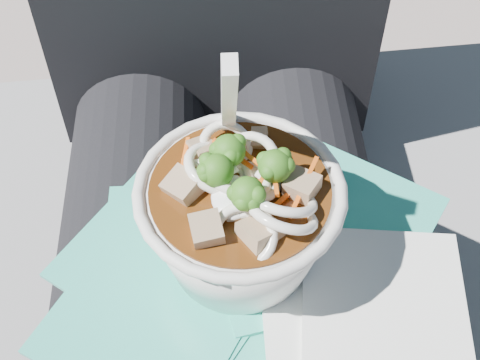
{
  "coord_description": "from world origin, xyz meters",
  "views": [
    {
      "loc": [
        -0.0,
        -0.29,
        1.09
      ],
      "look_at": [
        0.01,
        -0.0,
        0.72
      ],
      "focal_mm": 50.0,
      "sensor_mm": 36.0,
      "label": 1
    }
  ],
  "objects_px": {
    "plastic_bag": "(229,270)",
    "udon_bowl": "(240,213)",
    "stone_ledge": "(225,312)",
    "lap": "(225,302)",
    "person_body": "(221,206)"
  },
  "relations": [
    {
      "from": "stone_ledge",
      "to": "plastic_bag",
      "type": "distance_m",
      "value": 0.42
    },
    {
      "from": "lap",
      "to": "udon_bowl",
      "type": "xyz_separation_m",
      "value": [
        0.01,
        -0.0,
        0.14
      ]
    },
    {
      "from": "plastic_bag",
      "to": "person_body",
      "type": "bearing_deg",
      "value": 92.07
    },
    {
      "from": "stone_ledge",
      "to": "lap",
      "type": "distance_m",
      "value": 0.34
    },
    {
      "from": "lap",
      "to": "plastic_bag",
      "type": "xyz_separation_m",
      "value": [
        0.0,
        -0.01,
        0.08
      ]
    },
    {
      "from": "plastic_bag",
      "to": "udon_bowl",
      "type": "bearing_deg",
      "value": 47.26
    },
    {
      "from": "lap",
      "to": "udon_bowl",
      "type": "height_order",
      "value": "udon_bowl"
    },
    {
      "from": "stone_ledge",
      "to": "plastic_bag",
      "type": "xyz_separation_m",
      "value": [
        0.0,
        -0.16,
        0.39
      ]
    },
    {
      "from": "udon_bowl",
      "to": "lap",
      "type": "bearing_deg",
      "value": 166.51
    },
    {
      "from": "lap",
      "to": "plastic_bag",
      "type": "bearing_deg",
      "value": -74.51
    },
    {
      "from": "stone_ledge",
      "to": "udon_bowl",
      "type": "height_order",
      "value": "udon_bowl"
    },
    {
      "from": "stone_ledge",
      "to": "plastic_bag",
      "type": "relative_size",
      "value": 2.85
    },
    {
      "from": "plastic_bag",
      "to": "udon_bowl",
      "type": "height_order",
      "value": "udon_bowl"
    },
    {
      "from": "stone_ledge",
      "to": "lap",
      "type": "height_order",
      "value": "lap"
    },
    {
      "from": "stone_ledge",
      "to": "lap",
      "type": "bearing_deg",
      "value": -90.0
    }
  ]
}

